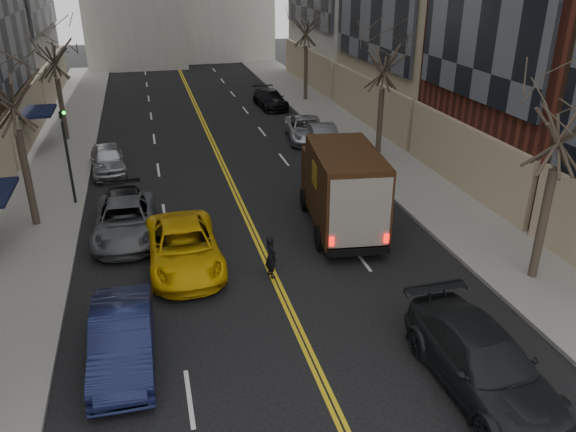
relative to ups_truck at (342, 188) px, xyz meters
name	(u,v)px	position (x,y,z in m)	size (l,w,h in m)	color
sidewalk_left	(52,171)	(-12.62, 10.35, -1.73)	(4.00, 66.00, 0.15)	slate
sidewalk_right	(368,146)	(5.38, 10.35, -1.73)	(4.00, 66.00, 0.15)	slate
tree_lf_mid	(5,68)	(-12.42, 3.35, 4.80)	(3.20, 3.20, 8.91)	#382D23
tree_lf_far	(51,41)	(-12.42, 16.35, 4.22)	(3.20, 3.20, 8.12)	#382D23
tree_rt_near	(569,97)	(5.18, -5.65, 4.65)	(3.20, 3.20, 8.71)	#382D23
tree_rt_mid	(385,47)	(5.18, 8.35, 4.37)	(3.20, 3.20, 8.32)	#382D23
tree_rt_far	(307,13)	(5.18, 23.35, 4.94)	(3.20, 3.20, 9.11)	#382D23
traffic_signal	(66,147)	(-11.01, 5.35, 1.02)	(0.29, 0.26, 4.70)	black
ups_truck	(342,188)	(0.00, 0.00, 0.00)	(3.29, 6.78, 3.57)	black
observer_sedan	(483,362)	(0.33, -10.12, -0.99)	(2.37, 5.65, 1.63)	black
taxi	(184,247)	(-6.62, -1.61, -1.03)	(2.55, 5.54, 1.54)	#D8A509
pedestrian	(271,257)	(-3.71, -3.15, -1.01)	(0.58, 0.38, 1.59)	black
parked_lf_b	(122,339)	(-8.72, -6.73, -1.03)	(1.64, 4.69, 1.55)	#121638
parked_lf_c	(125,221)	(-8.72, 1.37, -1.08)	(2.40, 5.21, 1.45)	#515459
parked_lf_d	(125,213)	(-8.72, 2.24, -1.11)	(1.93, 4.76, 1.38)	black
parked_lf_e	(108,159)	(-9.67, 9.63, -1.08)	(1.71, 4.26, 1.45)	#9A9CA1
parked_rt_a	(324,137)	(2.68, 10.74, -1.10)	(1.49, 4.27, 1.41)	#484B4F
parked_rt_b	(306,129)	(2.17, 12.78, -1.10)	(2.32, 5.03, 1.40)	#AEAFB6
parked_rt_c	(270,99)	(1.91, 21.76, -1.12)	(1.89, 4.66, 1.35)	black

